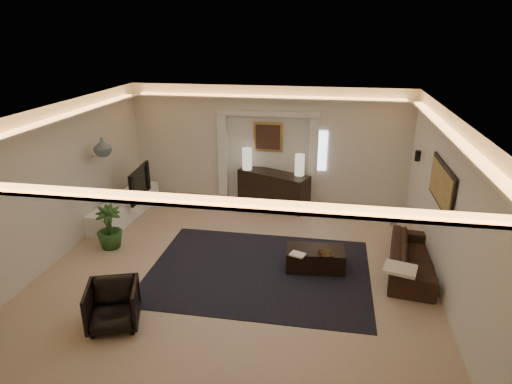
% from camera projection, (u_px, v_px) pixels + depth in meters
% --- Properties ---
extents(floor, '(7.00, 7.00, 0.00)m').
position_uv_depth(floor, '(240.00, 264.00, 8.36)').
color(floor, tan).
rests_on(floor, ground).
extents(ceiling, '(7.00, 7.00, 0.00)m').
position_uv_depth(ceiling, '(238.00, 111.00, 7.35)').
color(ceiling, white).
rests_on(ceiling, ground).
extents(wall_back, '(7.00, 0.00, 7.00)m').
position_uv_depth(wall_back, '(268.00, 144.00, 11.08)').
color(wall_back, beige).
rests_on(wall_back, ground).
extents(wall_front, '(7.00, 0.00, 7.00)m').
position_uv_depth(wall_front, '(170.00, 307.00, 4.62)').
color(wall_front, beige).
rests_on(wall_front, ground).
extents(wall_left, '(0.00, 7.00, 7.00)m').
position_uv_depth(wall_left, '(60.00, 181.00, 8.42)').
color(wall_left, beige).
rests_on(wall_left, ground).
extents(wall_right, '(0.00, 7.00, 7.00)m').
position_uv_depth(wall_right, '(446.00, 205.00, 7.29)').
color(wall_right, beige).
rests_on(wall_right, ground).
extents(cove_soffit, '(7.00, 7.00, 0.04)m').
position_uv_depth(cove_soffit, '(238.00, 128.00, 7.44)').
color(cove_soffit, silver).
rests_on(cove_soffit, ceiling).
extents(daylight_slit, '(0.25, 0.03, 1.00)m').
position_uv_depth(daylight_slit, '(322.00, 151.00, 10.88)').
color(daylight_slit, white).
rests_on(daylight_slit, wall_back).
extents(area_rug, '(4.00, 3.00, 0.01)m').
position_uv_depth(area_rug, '(259.00, 271.00, 8.11)').
color(area_rug, black).
rests_on(area_rug, ground).
extents(pilaster_left, '(0.22, 0.20, 2.20)m').
position_uv_depth(pilaster_left, '(223.00, 157.00, 11.30)').
color(pilaster_left, silver).
rests_on(pilaster_left, ground).
extents(pilaster_right, '(0.22, 0.20, 2.20)m').
position_uv_depth(pilaster_right, '(313.00, 161.00, 10.93)').
color(pilaster_right, silver).
rests_on(pilaster_right, ground).
extents(alcove_header, '(2.52, 0.20, 0.12)m').
position_uv_depth(alcove_header, '(268.00, 113.00, 10.71)').
color(alcove_header, silver).
rests_on(alcove_header, wall_back).
extents(painting_frame, '(0.74, 0.04, 0.74)m').
position_uv_depth(painting_frame, '(268.00, 137.00, 10.98)').
color(painting_frame, tan).
rests_on(painting_frame, wall_back).
extents(painting_canvas, '(0.62, 0.02, 0.62)m').
position_uv_depth(painting_canvas, '(268.00, 137.00, 10.96)').
color(painting_canvas, '#4C2D1E').
rests_on(painting_canvas, wall_back).
extents(art_panel_frame, '(0.04, 1.64, 0.74)m').
position_uv_depth(art_panel_frame, '(442.00, 185.00, 7.48)').
color(art_panel_frame, black).
rests_on(art_panel_frame, wall_right).
extents(art_panel_gold, '(0.02, 1.50, 0.62)m').
position_uv_depth(art_panel_gold, '(441.00, 185.00, 7.49)').
color(art_panel_gold, tan).
rests_on(art_panel_gold, wall_right).
extents(wall_sconce, '(0.12, 0.12, 0.22)m').
position_uv_depth(wall_sconce, '(418.00, 156.00, 9.26)').
color(wall_sconce, black).
rests_on(wall_sconce, wall_right).
extents(wall_niche, '(0.10, 0.55, 0.04)m').
position_uv_depth(wall_niche, '(99.00, 152.00, 9.63)').
color(wall_niche, silver).
rests_on(wall_niche, wall_left).
extents(console, '(1.89, 1.27, 0.91)m').
position_uv_depth(console, '(273.00, 190.00, 11.01)').
color(console, black).
rests_on(console, ground).
extents(lamp_left, '(0.26, 0.26, 0.54)m').
position_uv_depth(lamp_left, '(247.00, 160.00, 11.03)').
color(lamp_left, beige).
rests_on(lamp_left, console).
extents(lamp_right, '(0.30, 0.30, 0.51)m').
position_uv_depth(lamp_right, '(300.00, 166.00, 10.59)').
color(lamp_right, beige).
rests_on(lamp_right, console).
extents(media_ledge, '(0.69, 2.48, 0.46)m').
position_uv_depth(media_ledge, '(125.00, 207.00, 10.42)').
color(media_ledge, white).
rests_on(media_ledge, ground).
extents(tv, '(1.28, 0.28, 0.73)m').
position_uv_depth(tv, '(135.00, 183.00, 10.25)').
color(tv, black).
rests_on(tv, media_ledge).
extents(figurine, '(0.15, 0.15, 0.34)m').
position_uv_depth(figurine, '(135.00, 187.00, 10.53)').
color(figurine, black).
rests_on(figurine, media_ledge).
extents(ginger_jar, '(0.48, 0.48, 0.39)m').
position_uv_depth(ginger_jar, '(102.00, 147.00, 9.20)').
color(ginger_jar, slate).
rests_on(ginger_jar, wall_niche).
extents(plant, '(0.69, 0.69, 0.89)m').
position_uv_depth(plant, '(109.00, 227.00, 8.83)').
color(plant, '#24471B').
rests_on(plant, ground).
extents(sofa, '(2.06, 1.04, 0.58)m').
position_uv_depth(sofa, '(413.00, 258.00, 7.99)').
color(sofa, black).
rests_on(sofa, ground).
extents(throw_blanket, '(0.60, 0.53, 0.06)m').
position_uv_depth(throw_blanket, '(400.00, 269.00, 7.11)').
color(throw_blanket, beige).
rests_on(throw_blanket, sofa).
extents(throw_pillow, '(0.20, 0.36, 0.34)m').
position_uv_depth(throw_pillow, '(395.00, 216.00, 9.11)').
color(throw_pillow, tan).
rests_on(throw_pillow, sofa).
extents(coffee_table, '(1.10, 0.66, 0.39)m').
position_uv_depth(coffee_table, '(315.00, 259.00, 8.13)').
color(coffee_table, black).
rests_on(coffee_table, ground).
extents(bowl, '(0.35, 0.35, 0.07)m').
position_uv_depth(bowl, '(326.00, 254.00, 7.80)').
color(bowl, black).
rests_on(bowl, coffee_table).
extents(magazine, '(0.31, 0.27, 0.03)m').
position_uv_depth(magazine, '(298.00, 254.00, 7.84)').
color(magazine, silver).
rests_on(magazine, coffee_table).
extents(armchair, '(0.93, 0.95, 0.68)m').
position_uv_depth(armchair, '(113.00, 306.00, 6.53)').
color(armchair, '#2F251C').
rests_on(armchair, ground).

